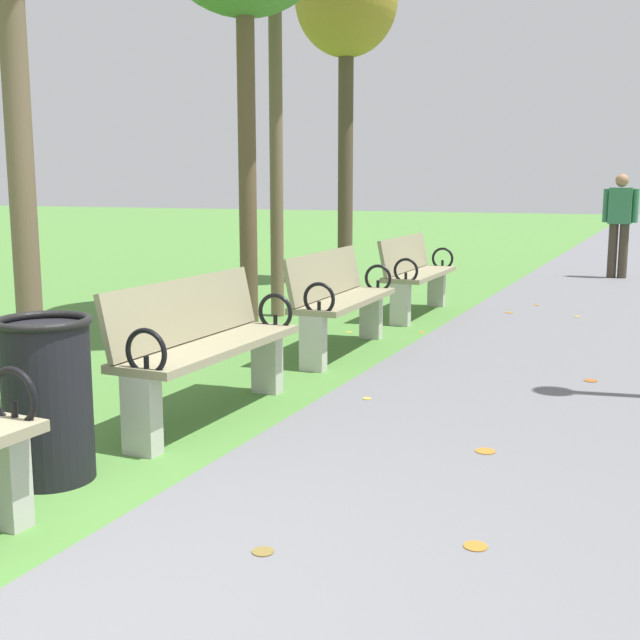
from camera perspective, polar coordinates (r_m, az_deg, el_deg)
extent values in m
cube|color=slate|center=(19.99, 21.12, 4.73)|extent=(2.49, 44.00, 0.02)
cube|color=#B7B5AD|center=(3.84, -21.36, -10.32)|extent=(0.20, 0.13, 0.45)
torus|color=black|center=(3.71, -20.85, -5.11)|extent=(0.27, 0.04, 0.27)
cylinder|color=black|center=(3.73, -20.77, -6.30)|extent=(0.03, 0.03, 0.12)
cube|color=gray|center=(5.14, -7.67, -1.87)|extent=(0.45, 1.60, 0.05)
cube|color=gray|center=(5.21, -9.50, 0.73)|extent=(0.14, 1.60, 0.40)
cube|color=#B7B5AD|center=(4.61, -12.50, -6.57)|extent=(0.20, 0.12, 0.45)
cube|color=#B7B5AD|center=(5.82, -3.76, -2.97)|extent=(0.20, 0.12, 0.45)
torus|color=black|center=(4.47, -12.20, -2.24)|extent=(0.27, 0.03, 0.27)
cylinder|color=black|center=(4.49, -12.17, -3.24)|extent=(0.03, 0.03, 0.12)
torus|color=black|center=(5.74, -3.18, 0.57)|extent=(0.27, 0.03, 0.27)
cylinder|color=black|center=(5.76, -3.17, -0.22)|extent=(0.03, 0.03, 0.12)
cube|color=gray|center=(7.12, 1.78, 1.41)|extent=(0.49, 1.61, 0.05)
cube|color=gray|center=(7.16, 0.36, 3.27)|extent=(0.18, 1.60, 0.40)
cube|color=#B7B5AD|center=(6.49, -0.49, -1.65)|extent=(0.20, 0.13, 0.45)
cube|color=#B7B5AD|center=(7.85, 3.63, 0.32)|extent=(0.20, 0.13, 0.45)
torus|color=black|center=(6.38, -0.07, 1.50)|extent=(0.27, 0.04, 0.27)
cylinder|color=black|center=(6.39, -0.07, 0.79)|extent=(0.03, 0.03, 0.12)
torus|color=black|center=(7.80, 4.12, 2.96)|extent=(0.27, 0.04, 0.27)
cylinder|color=black|center=(7.81, 4.11, 2.38)|extent=(0.03, 0.03, 0.12)
cube|color=gray|center=(9.26, 7.10, 3.25)|extent=(0.46, 1.61, 0.05)
cube|color=gray|center=(9.29, 6.00, 4.68)|extent=(0.14, 1.60, 0.40)
cube|color=#B7B5AD|center=(8.59, 5.71, 1.10)|extent=(0.20, 0.12, 0.45)
cube|color=#B7B5AD|center=(10.00, 8.25, 2.25)|extent=(0.20, 0.12, 0.45)
torus|color=black|center=(8.51, 6.09, 3.48)|extent=(0.27, 0.03, 0.27)
cylinder|color=black|center=(8.52, 6.08, 2.95)|extent=(0.03, 0.03, 0.12)
torus|color=black|center=(9.97, 8.66, 4.32)|extent=(0.27, 0.03, 0.27)
cylinder|color=black|center=(9.97, 8.65, 3.87)|extent=(0.03, 0.03, 0.12)
cylinder|color=brown|center=(5.70, -20.69, 14.94)|extent=(0.17, 0.17, 4.16)
cylinder|color=brown|center=(7.71, -5.16, 10.98)|extent=(0.17, 0.17, 3.36)
cylinder|color=brown|center=(9.11, -3.12, 12.44)|extent=(0.15, 0.15, 3.88)
cylinder|color=#4C3D2D|center=(12.18, 1.81, 11.06)|extent=(0.22, 0.22, 3.59)
cylinder|color=#3D3328|center=(13.56, 20.65, 4.58)|extent=(0.14, 0.14, 0.85)
cylinder|color=#3D3328|center=(13.58, 19.98, 4.63)|extent=(0.14, 0.14, 0.85)
cube|color=#33724C|center=(13.53, 20.49, 7.58)|extent=(0.35, 0.24, 0.56)
sphere|color=#9E7051|center=(13.53, 20.59, 9.23)|extent=(0.20, 0.20, 0.20)
cylinder|color=#33724C|center=(13.51, 21.42, 7.52)|extent=(0.09, 0.09, 0.52)
cylinder|color=#33724C|center=(13.56, 19.56, 7.63)|extent=(0.09, 0.09, 0.52)
cylinder|color=black|center=(4.31, -18.68, -5.59)|extent=(0.44, 0.44, 0.80)
torus|color=black|center=(4.22, -18.99, -0.07)|extent=(0.48, 0.48, 0.04)
cylinder|color=#93511E|center=(12.49, 3.46, 2.76)|extent=(0.11, 0.11, 0.00)
cylinder|color=#AD6B23|center=(8.25, 7.23, -0.85)|extent=(0.07, 0.07, 0.00)
cylinder|color=#AD6B23|center=(10.24, 15.09, 1.04)|extent=(0.09, 0.09, 0.00)
cylinder|color=#AD6B23|center=(9.55, 13.22, 0.52)|extent=(0.10, 0.10, 0.00)
cylinder|color=brown|center=(3.40, -4.06, -16.01)|extent=(0.12, 0.12, 0.00)
cylinder|color=gold|center=(9.46, 17.74, 0.23)|extent=(0.09, 0.09, 0.00)
cylinder|color=gold|center=(8.21, 2.06, -0.84)|extent=(0.08, 0.08, 0.00)
cylinder|color=#BC842D|center=(5.58, -13.16, -6.11)|extent=(0.07, 0.07, 0.00)
cylinder|color=#AD6B23|center=(3.50, 10.94, -15.43)|extent=(0.13, 0.13, 0.00)
cylinder|color=#BC842D|center=(8.16, -5.16, -0.93)|extent=(0.11, 0.11, 0.00)
cylinder|color=#AD6B23|center=(4.64, 11.61, -9.07)|extent=(0.11, 0.11, 0.00)
cylinder|color=#AD6B23|center=(6.50, -12.91, -3.86)|extent=(0.10, 0.10, 0.00)
cylinder|color=brown|center=(10.13, -1.14, 1.17)|extent=(0.11, 0.11, 0.00)
cylinder|color=gold|center=(5.62, 3.34, -5.56)|extent=(0.09, 0.09, 0.00)
cylinder|color=#93511E|center=(6.44, 18.60, -4.08)|extent=(0.14, 0.14, 0.00)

